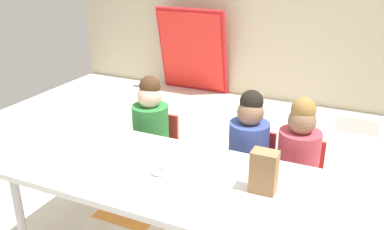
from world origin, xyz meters
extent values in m
cube|color=silver|center=(0.00, 0.00, -0.01)|extent=(5.80, 4.61, 0.02)
cube|color=gray|center=(0.90, 1.80, 0.00)|extent=(0.43, 0.43, 0.00)
cube|color=orange|center=(-0.45, -0.45, 0.00)|extent=(0.43, 0.43, 0.00)
cube|color=white|center=(0.08, -0.82, 0.59)|extent=(1.83, 0.79, 0.04)
cylinder|color=#B2B2B7|center=(-0.76, -1.15, 0.29)|extent=(0.05, 0.05, 0.57)
cylinder|color=#B2B2B7|center=(-0.76, -0.49, 0.29)|extent=(0.05, 0.05, 0.57)
cylinder|color=#B2B2B7|center=(0.91, -0.49, 0.29)|extent=(0.05, 0.05, 0.57)
cube|color=red|center=(-0.43, -0.21, 0.30)|extent=(0.32, 0.30, 0.03)
cube|color=red|center=(-0.43, -0.06, 0.45)|extent=(0.29, 0.02, 0.30)
cylinder|color=#2D7A38|center=(-0.43, -0.21, 0.52)|extent=(0.29, 0.29, 0.38)
sphere|color=beige|center=(-0.43, -0.21, 0.78)|extent=(0.17, 0.17, 0.17)
sphere|color=#472D19|center=(-0.43, -0.20, 0.85)|extent=(0.15, 0.15, 0.15)
cylinder|color=red|center=(-0.57, -0.34, 0.15)|extent=(0.02, 0.02, 0.28)
cylinder|color=red|center=(-0.29, -0.34, 0.15)|extent=(0.02, 0.02, 0.28)
cylinder|color=red|center=(-0.57, -0.08, 0.15)|extent=(0.02, 0.02, 0.28)
cylinder|color=red|center=(-0.29, -0.08, 0.15)|extent=(0.02, 0.02, 0.28)
cube|color=red|center=(0.31, -0.21, 0.30)|extent=(0.32, 0.30, 0.03)
cube|color=red|center=(0.31, -0.06, 0.45)|extent=(0.29, 0.02, 0.30)
cylinder|color=#384C99|center=(0.31, -0.21, 0.52)|extent=(0.30, 0.30, 0.38)
sphere|color=#8C664C|center=(0.31, -0.21, 0.78)|extent=(0.17, 0.17, 0.17)
sphere|color=black|center=(0.31, -0.20, 0.85)|extent=(0.15, 0.15, 0.15)
cylinder|color=red|center=(0.17, -0.34, 0.15)|extent=(0.02, 0.02, 0.28)
cylinder|color=red|center=(0.45, -0.34, 0.15)|extent=(0.02, 0.02, 0.28)
cylinder|color=red|center=(0.17, -0.08, 0.15)|extent=(0.02, 0.02, 0.28)
cylinder|color=red|center=(0.45, -0.08, 0.15)|extent=(0.02, 0.02, 0.28)
cube|color=red|center=(0.63, -0.21, 0.30)|extent=(0.32, 0.30, 0.03)
cube|color=red|center=(0.63, -0.06, 0.45)|extent=(0.29, 0.02, 0.30)
cylinder|color=#BF3F4C|center=(0.63, -0.21, 0.52)|extent=(0.27, 0.27, 0.38)
sphere|color=#8C664C|center=(0.63, -0.21, 0.78)|extent=(0.17, 0.17, 0.17)
sphere|color=olive|center=(0.63, -0.20, 0.85)|extent=(0.15, 0.15, 0.15)
cylinder|color=red|center=(0.49, -0.34, 0.15)|extent=(0.02, 0.02, 0.28)
cylinder|color=red|center=(0.77, -0.34, 0.15)|extent=(0.02, 0.02, 0.28)
cylinder|color=red|center=(0.49, -0.08, 0.15)|extent=(0.02, 0.02, 0.28)
cylinder|color=red|center=(0.77, -0.08, 0.15)|extent=(0.02, 0.02, 0.28)
cube|color=red|center=(-1.16, 2.11, 0.54)|extent=(0.90, 0.28, 1.09)
cube|color=red|center=(-1.16, 2.08, 0.54)|extent=(0.83, 0.23, 0.99)
cube|color=#9E754C|center=(0.56, -0.78, 0.72)|extent=(0.13, 0.09, 0.22)
cylinder|color=white|center=(0.01, -0.85, 0.61)|extent=(0.18, 0.18, 0.01)
cylinder|color=white|center=(-0.47, -0.75, 0.61)|extent=(0.18, 0.18, 0.01)
torus|color=white|center=(0.01, -0.85, 0.63)|extent=(0.10, 0.10, 0.03)
camera|label=1|loc=(0.98, -2.53, 1.73)|focal=38.28mm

